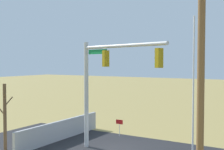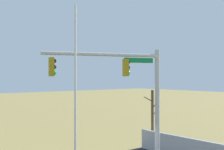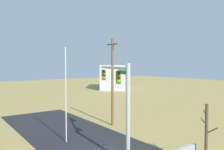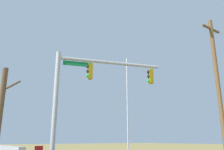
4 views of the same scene
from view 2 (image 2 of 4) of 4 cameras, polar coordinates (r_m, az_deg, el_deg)
The scene contains 4 objects.
retaining_fence at distance 19.96m, azimuth 14.64°, elevation -13.34°, with size 0.20×8.42×1.36m, color #A8A8AD.
signal_mast at distance 16.97m, azimuth 3.32°, elevation -1.99°, with size 6.44×2.36×6.74m.
flagpole at distance 12.47m, azimuth -6.87°, elevation -5.58°, with size 0.10×0.10×8.10m, color silver.
bare_tree at distance 22.91m, azimuth 7.59°, elevation -7.90°, with size 1.27×1.02×4.18m.
Camera 2 is at (-11.14, -11.78, 5.22)m, focal length 48.80 mm.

